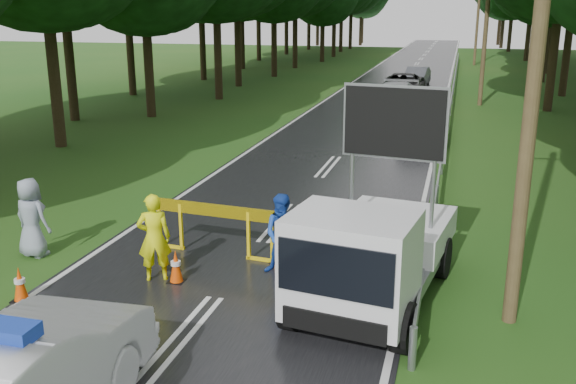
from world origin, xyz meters
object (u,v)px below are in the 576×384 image
(civilian, at_px, (284,235))
(queue_car_third, at_px, (402,86))
(work_truck, at_px, (371,252))
(queue_car_fourth, at_px, (417,77))
(queue_car_first, at_px, (420,119))
(barrier, at_px, (214,217))
(officer, at_px, (154,238))
(queue_car_second, at_px, (394,99))

(civilian, bearing_deg, queue_car_third, 86.21)
(work_truck, distance_m, queue_car_fourth, 33.96)
(civilian, distance_m, queue_car_fourth, 32.92)
(work_truck, xyz_separation_m, queue_car_first, (-0.19, 15.93, -0.25))
(work_truck, relative_size, queue_car_fourth, 1.27)
(barrier, bearing_deg, queue_car_fourth, 91.90)
(work_truck, bearing_deg, officer, -171.89)
(civilian, distance_m, queue_car_third, 26.92)
(barrier, relative_size, civilian, 1.68)
(civilian, xyz_separation_m, queue_car_second, (0.02, 20.92, -0.07))
(queue_car_second, height_order, queue_car_third, queue_car_second)
(officer, height_order, queue_car_fourth, officer)
(queue_car_first, bearing_deg, officer, -110.02)
(work_truck, height_order, queue_car_third, work_truck)
(officer, bearing_deg, queue_car_first, -129.65)
(queue_car_third, bearing_deg, work_truck, -85.00)
(queue_car_third, distance_m, queue_car_fourth, 6.02)
(work_truck, height_order, queue_car_first, work_truck)
(officer, xyz_separation_m, queue_car_third, (2.23, 27.89, -0.17))
(queue_car_second, bearing_deg, queue_car_fourth, 91.41)
(work_truck, bearing_deg, barrier, 164.90)
(officer, relative_size, queue_car_third, 0.34)
(civilian, xyz_separation_m, queue_car_fourth, (0.32, 32.92, -0.18))
(queue_car_second, bearing_deg, work_truck, -82.30)
(civilian, xyz_separation_m, queue_car_third, (-0.11, 26.92, -0.12))
(barrier, height_order, queue_car_third, queue_car_third)
(work_truck, relative_size, queue_car_third, 0.97)
(officer, distance_m, civilian, 2.54)
(civilian, relative_size, queue_car_second, 0.32)
(officer, bearing_deg, barrier, -137.80)
(queue_car_fourth, bearing_deg, barrier, -88.94)
(officer, xyz_separation_m, queue_car_first, (4.03, 15.89, -0.11))
(work_truck, distance_m, queue_car_third, 28.00)
(barrier, bearing_deg, work_truck, -18.24)
(queue_car_third, bearing_deg, queue_car_first, -80.56)
(officer, xyz_separation_m, civilian, (2.34, 0.97, -0.06))
(officer, relative_size, queue_car_fourth, 0.45)
(barrier, xyz_separation_m, queue_car_third, (1.60, 26.35, -0.16))
(officer, xyz_separation_m, queue_car_fourth, (2.66, 33.89, -0.24))
(work_truck, relative_size, civilian, 3.01)
(barrier, bearing_deg, queue_car_third, 92.02)
(barrier, bearing_deg, queue_car_first, 82.17)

